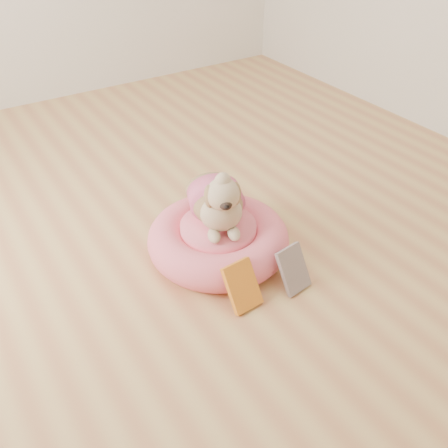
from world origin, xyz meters
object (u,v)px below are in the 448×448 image
dog (217,190)px  book_yellow (242,286)px  book_white (293,269)px  pet_bed (218,239)px

dog → book_yellow: dog is taller
dog → book_white: size_ratio=2.18×
pet_bed → book_white: bearing=-67.6°
dog → book_yellow: 0.45m
pet_bed → book_yellow: 0.35m
book_yellow → dog: bearing=69.3°
book_white → book_yellow: bearing=164.0°
dog → book_yellow: size_ratio=2.15×
book_yellow → book_white: same height
pet_bed → dog: bearing=61.0°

